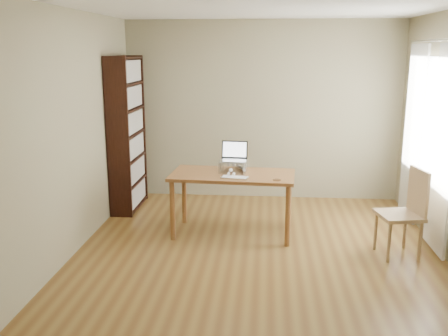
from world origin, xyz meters
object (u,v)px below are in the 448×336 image
(keyboard, at_px, (235,177))
(chair, at_px, (407,210))
(cat, at_px, (233,166))
(laptop, at_px, (234,156))
(bookshelf, at_px, (127,134))
(desk, at_px, (233,181))

(keyboard, relative_size, chair, 0.34)
(keyboard, height_order, cat, cat)
(laptop, relative_size, keyboard, 1.01)
(bookshelf, bearing_deg, keyboard, -36.15)
(desk, height_order, chair, chair)
(chair, bearing_deg, keyboard, 159.67)
(bookshelf, bearing_deg, desk, -31.10)
(cat, distance_m, chair, 2.02)
(desk, relative_size, chair, 1.56)
(desk, relative_size, cat, 3.12)
(keyboard, bearing_deg, laptop, 105.60)
(desk, distance_m, cat, 0.19)
(keyboard, bearing_deg, chair, 0.95)
(keyboard, bearing_deg, bookshelf, 153.57)
(bookshelf, height_order, cat, bookshelf)
(bookshelf, height_order, desk, bookshelf)
(laptop, bearing_deg, desk, -86.37)
(keyboard, distance_m, chair, 1.89)
(cat, bearing_deg, laptop, 70.38)
(bookshelf, relative_size, desk, 1.40)
(bookshelf, relative_size, laptop, 6.43)
(keyboard, xyz_separation_m, chair, (1.86, -0.29, -0.24))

